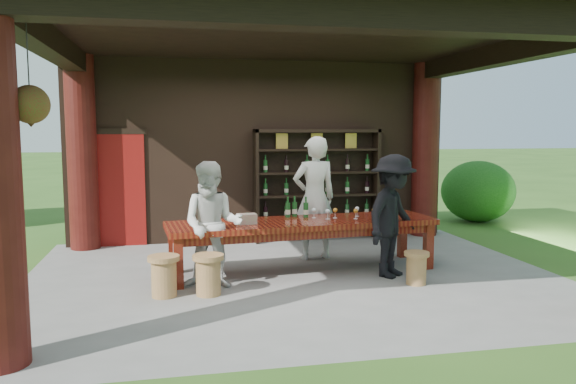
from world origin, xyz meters
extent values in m
plane|color=#2D5119|center=(0.00, 0.00, 0.00)|extent=(90.00, 90.00, 0.00)
cube|color=slate|center=(0.00, 0.00, -0.05)|extent=(7.40, 5.90, 0.10)
cube|color=black|center=(0.00, 2.75, 1.65)|extent=(7.00, 0.18, 3.30)
cube|color=maroon|center=(-2.60, 2.65, 1.00)|extent=(0.95, 0.06, 2.00)
cylinder|color=#380C0A|center=(-3.15, 2.55, 1.65)|extent=(0.50, 0.50, 3.30)
cylinder|color=#380C0A|center=(3.15, 2.55, 1.65)|extent=(0.50, 0.50, 3.30)
cube|color=black|center=(0.00, -2.40, 3.15)|extent=(6.70, 0.35, 0.35)
cube|color=black|center=(-3.15, 0.00, 3.15)|extent=(0.30, 5.20, 0.30)
cube|color=black|center=(3.15, 0.00, 3.15)|extent=(0.30, 5.20, 0.30)
cube|color=black|center=(0.00, 0.00, 3.40)|extent=(7.50, 6.00, 0.20)
cylinder|color=black|center=(-2.85, -2.20, 2.62)|extent=(0.01, 0.01, 0.75)
cone|color=black|center=(-2.85, -2.20, 2.17)|extent=(0.32, 0.32, 0.18)
sphere|color=#1E5919|center=(-2.85, -2.20, 2.28)|extent=(0.34, 0.34, 0.34)
cube|color=#540F0C|center=(0.19, 0.26, 0.71)|extent=(3.96, 1.34, 0.08)
cube|color=#540F0C|center=(0.19, 0.26, 0.61)|extent=(3.75, 1.18, 0.12)
cube|color=#540F0C|center=(-1.59, -0.30, 0.34)|extent=(0.13, 0.13, 0.67)
cube|color=#540F0C|center=(2.04, 0.02, 0.34)|extent=(0.13, 0.13, 0.67)
cube|color=#540F0C|center=(-1.66, 0.49, 0.34)|extent=(0.13, 0.13, 0.67)
cube|color=#540F0C|center=(1.97, 0.82, 0.34)|extent=(0.13, 0.13, 0.67)
cylinder|color=olive|center=(-1.23, -0.66, 0.23)|extent=(0.31, 0.31, 0.45)
cylinder|color=olive|center=(-1.23, -0.66, 0.48)|extent=(0.39, 0.39, 0.06)
cylinder|color=olive|center=(1.52, -0.72, 0.19)|extent=(0.26, 0.26, 0.39)
cylinder|color=olive|center=(1.52, -0.72, 0.41)|extent=(0.33, 0.33, 0.05)
cylinder|color=olive|center=(-1.77, -0.61, 0.23)|extent=(0.31, 0.31, 0.45)
cylinder|color=olive|center=(-1.77, -0.61, 0.48)|extent=(0.39, 0.39, 0.06)
imported|color=beige|center=(0.55, 1.01, 0.97)|extent=(0.76, 0.54, 1.95)
imported|color=silver|center=(-1.15, -0.31, 0.83)|extent=(0.93, 0.79, 1.65)
imported|color=black|center=(1.35, -0.28, 0.86)|extent=(1.26, 1.20, 1.72)
cube|color=#BF6672|center=(-0.64, 0.12, 0.82)|extent=(0.28, 0.20, 0.14)
ellipsoid|color=#194C14|center=(5.00, 3.75, 0.58)|extent=(1.60, 1.60, 1.36)
camera|label=1|loc=(-1.63, -7.54, 2.07)|focal=35.00mm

